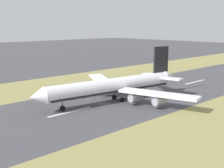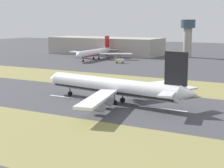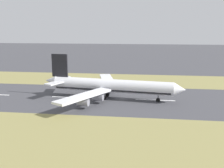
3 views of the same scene
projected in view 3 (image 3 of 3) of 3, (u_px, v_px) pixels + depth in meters
ground_plane at (121, 99)px, 121.86m from camera, size 800.00×800.00×0.00m
grass_median_west at (128, 80)px, 165.47m from camera, size 40.00×600.00×0.01m
grass_median_east at (108, 139)px, 78.24m from camera, size 40.00×600.00×0.01m
centreline_dash_mid at (70, 97)px, 124.86m from camera, size 1.20×18.00×0.01m
centreline_dash_far at (155, 100)px, 119.94m from camera, size 1.20×18.00×0.01m
airplane_main_jet at (108, 86)px, 121.56m from camera, size 63.57×67.14×20.20m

